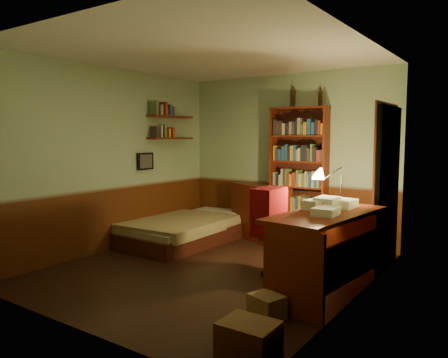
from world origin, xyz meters
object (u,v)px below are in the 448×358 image
Objects in this scene: desk at (326,253)px; desk_lamp at (342,174)px; bookshelf at (299,176)px; mini_stereo at (280,180)px; cardboard_box_a at (249,343)px; office_chair at (284,233)px; dresser at (260,211)px; cardboard_box_b at (267,306)px; bed at (188,221)px.

desk is 2.33× the size of desk_lamp.
mini_stereo is at bearing 168.96° from bookshelf.
office_chair is at bearing 109.90° from cardboard_box_a.
mini_stereo is at bearing 118.58° from office_chair.
dresser is 0.47× the size of bookshelf.
bookshelf is at bearing 109.71° from cardboard_box_b.
office_chair is 2.51× the size of cardboard_box_a.
mini_stereo is 0.35m from bookshelf.
dresser is 1.44× the size of desk_lamp.
dresser is 2.48m from desk.
dresser is at bearing 44.27° from bed.
bookshelf reaches higher than cardboard_box_a.
mini_stereo is at bearing 40.56° from bed.
desk is at bearing -97.26° from desk_lamp.
desk_lamp is at bearing 48.72° from office_chair.
bookshelf is 7.12× the size of cardboard_box_b.
dresser is at bearing 118.72° from cardboard_box_a.
bookshelf is at bearing 109.78° from cardboard_box_a.
cardboard_box_a is at bearing -42.70° from bed.
bookshelf is 3.04× the size of desk_lamp.
desk_lamp is (1.38, -1.06, 0.24)m from mini_stereo.
mini_stereo is at bearing 114.32° from cardboard_box_a.
bed is 2.12× the size of office_chair.
desk_lamp is at bearing -19.57° from mini_stereo.
dresser reaches higher than bed.
desk_lamp is 2.34× the size of cardboard_box_b.
bed is 2.65m from desk_lamp.
dresser is 0.59m from mini_stereo.
cardboard_box_b is at bearing -34.04° from dresser.
mini_stereo is 3.17m from cardboard_box_b.
dresser reaches higher than cardboard_box_a.
desk_lamp reaches higher than bed.
dresser is at bearing -137.11° from mini_stereo.
desk is at bearing -19.33° from dresser.
office_chair is (0.90, -1.62, -0.44)m from mini_stereo.
bookshelf is 5.12× the size of cardboard_box_a.
dresser is at bearing 127.60° from office_chair.
desk is at bearing -22.45° from office_chair.
mini_stereo is at bearing 135.12° from desk.
dresser is 2.43× the size of cardboard_box_a.
office_chair reaches higher than cardboard_box_a.
cardboard_box_a is at bearing -47.54° from mini_stereo.
desk is 0.98m from cardboard_box_b.
office_chair is (0.56, -1.58, -0.53)m from bookshelf.
office_chair is at bearing -74.72° from bookshelf.
desk reaches higher than cardboard_box_b.
office_chair is at bearing 164.22° from desk.
cardboard_box_a is 0.83m from cardboard_box_b.
bookshelf reaches higher than bed.
mini_stereo reaches higher than cardboard_box_b.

